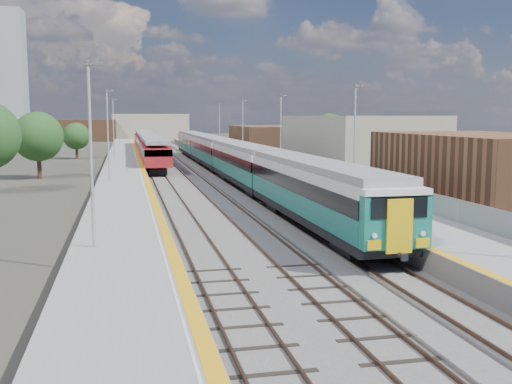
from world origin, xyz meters
name	(u,v)px	position (x,y,z in m)	size (l,w,h in m)	color
ground	(206,173)	(0.00, 50.00, 0.00)	(320.00, 320.00, 0.00)	#47443A
ballast_bed	(184,171)	(-2.25, 52.50, 0.03)	(10.50, 155.00, 0.06)	#565451
tracks	(188,169)	(-1.65, 54.18, 0.11)	(8.96, 160.00, 0.17)	#4C3323
platform_right	(247,166)	(5.28, 52.49, 0.54)	(4.70, 155.00, 8.52)	slate
platform_left	(124,168)	(-9.05, 52.49, 0.52)	(4.30, 155.00, 8.52)	slate
buildings	(85,99)	(-18.12, 138.60, 10.70)	(72.00, 185.50, 40.00)	brown
green_train	(226,155)	(1.50, 45.32, 2.28)	(2.94, 81.88, 3.24)	black
red_train	(148,144)	(-5.50, 74.53, 2.16)	(2.89, 58.62, 3.65)	black
tree_b	(38,137)	(-17.45, 47.36, 4.30)	(5.04, 5.04, 6.83)	#382619
tree_c	(76,136)	(-15.94, 76.64, 3.41)	(4.00, 4.00, 5.42)	#382619
tree_d	(329,131)	(19.05, 62.84, 4.26)	(4.99, 4.99, 6.77)	#382619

